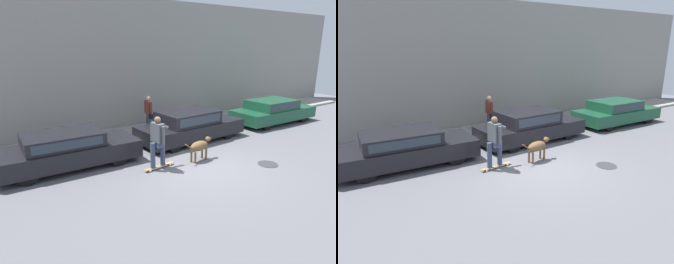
# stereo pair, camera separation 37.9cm
# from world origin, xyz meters

# --- Properties ---
(ground_plane) EXTENTS (36.00, 36.00, 0.00)m
(ground_plane) POSITION_xyz_m (0.00, 0.00, 0.00)
(ground_plane) COLOR slate
(back_wall) EXTENTS (32.00, 0.30, 5.83)m
(back_wall) POSITION_xyz_m (0.00, 5.75, 2.92)
(back_wall) COLOR gray
(back_wall) RESTS_ON ground_plane
(sidewalk_curb) EXTENTS (30.00, 2.11, 0.12)m
(sidewalk_curb) POSITION_xyz_m (0.00, 4.53, 0.06)
(sidewalk_curb) COLOR gray
(sidewalk_curb) RESTS_ON ground_plane
(parked_car_0) EXTENTS (4.44, 1.90, 1.16)m
(parked_car_0) POSITION_xyz_m (-3.55, 2.40, 0.58)
(parked_car_0) COLOR black
(parked_car_0) RESTS_ON ground_plane
(parked_car_1) EXTENTS (4.61, 1.89, 1.25)m
(parked_car_1) POSITION_xyz_m (1.40, 2.40, 0.61)
(parked_car_1) COLOR black
(parked_car_1) RESTS_ON ground_plane
(parked_car_2) EXTENTS (4.56, 1.89, 1.19)m
(parked_car_2) POSITION_xyz_m (6.73, 2.40, 0.59)
(parked_car_2) COLOR black
(parked_car_2) RESTS_ON ground_plane
(dog) EXTENTS (1.23, 0.44, 0.77)m
(dog) POSITION_xyz_m (0.26, 0.44, 0.51)
(dog) COLOR brown
(dog) RESTS_ON ground_plane
(skateboarder) EXTENTS (2.47, 0.65, 1.70)m
(skateboarder) POSITION_xyz_m (-1.27, 0.62, 0.96)
(skateboarder) COLOR beige
(skateboarder) RESTS_ON ground_plane
(pedestrian_with_bag) EXTENTS (0.22, 0.66, 1.55)m
(pedestrian_with_bag) POSITION_xyz_m (0.60, 4.35, 0.98)
(pedestrian_with_bag) COLOR #3D4760
(pedestrian_with_bag) RESTS_ON sidewalk_curb
(manhole_cover) EXTENTS (0.65, 0.65, 0.01)m
(manhole_cover) POSITION_xyz_m (1.92, -1.11, 0.01)
(manhole_cover) COLOR #38383D
(manhole_cover) RESTS_ON ground_plane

